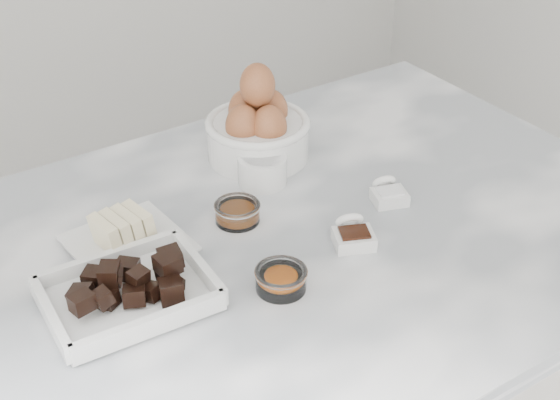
# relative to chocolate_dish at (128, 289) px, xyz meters

# --- Properties ---
(marble_slab) EXTENTS (1.20, 0.80, 0.04)m
(marble_slab) POSITION_rel_chocolate_dish_xyz_m (0.26, 0.02, -0.04)
(marble_slab) COLOR white
(marble_slab) RESTS_ON cabinet
(chocolate_dish) EXTENTS (0.23, 0.18, 0.06)m
(chocolate_dish) POSITION_rel_chocolate_dish_xyz_m (0.00, 0.00, 0.00)
(chocolate_dish) COLOR white
(chocolate_dish) RESTS_ON marble_slab
(butter_plate) EXTENTS (0.17, 0.17, 0.06)m
(butter_plate) POSITION_rel_chocolate_dish_xyz_m (0.05, 0.11, -0.00)
(butter_plate) COLOR white
(butter_plate) RESTS_ON marble_slab
(sugar_ramekin) EXTENTS (0.08, 0.08, 0.05)m
(sugar_ramekin) POSITION_rel_chocolate_dish_xyz_m (0.32, 0.16, 0.00)
(sugar_ramekin) COLOR white
(sugar_ramekin) RESTS_ON marble_slab
(egg_bowl) EXTENTS (0.18, 0.18, 0.18)m
(egg_bowl) POSITION_rel_chocolate_dish_xyz_m (0.36, 0.24, 0.03)
(egg_bowl) COLOR white
(egg_bowl) RESTS_ON marble_slab
(honey_bowl) EXTENTS (0.07, 0.07, 0.03)m
(honey_bowl) POSITION_rel_chocolate_dish_xyz_m (0.22, 0.09, -0.01)
(honey_bowl) COLOR white
(honey_bowl) RESTS_ON marble_slab
(zest_bowl) EXTENTS (0.07, 0.07, 0.03)m
(zest_bowl) POSITION_rel_chocolate_dish_xyz_m (0.19, -0.09, -0.01)
(zest_bowl) COLOR white
(zest_bowl) RESTS_ON marble_slab
(vanilla_spoon) EXTENTS (0.08, 0.09, 0.04)m
(vanilla_spoon) POSITION_rel_chocolate_dish_xyz_m (0.34, -0.06, -0.01)
(vanilla_spoon) COLOR white
(vanilla_spoon) RESTS_ON marble_slab
(salt_spoon) EXTENTS (0.07, 0.08, 0.04)m
(salt_spoon) POSITION_rel_chocolate_dish_xyz_m (0.45, 0.00, -0.01)
(salt_spoon) COLOR white
(salt_spoon) RESTS_ON marble_slab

